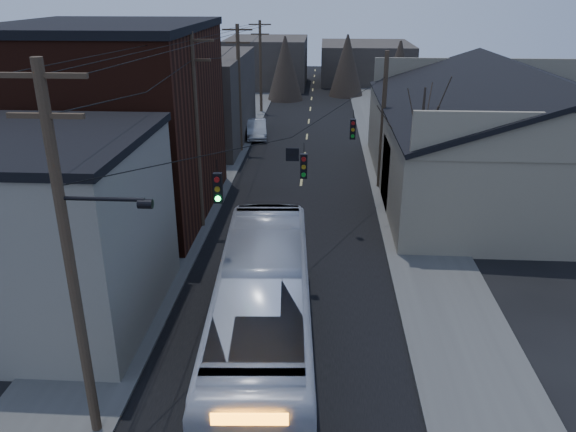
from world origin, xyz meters
name	(u,v)px	position (x,y,z in m)	size (l,w,h in m)	color
road_surface	(304,164)	(0.00, 30.00, 0.01)	(9.00, 110.00, 0.02)	black
sidewalk_left	(215,161)	(-6.50, 30.00, 0.06)	(4.00, 110.00, 0.12)	#474744
sidewalk_right	(393,165)	(6.50, 30.00, 0.06)	(4.00, 110.00, 0.12)	#474744
building_clapboard	(40,233)	(-9.00, 9.00, 3.50)	(8.00, 8.00, 7.00)	slate
building_brick	(113,125)	(-10.00, 20.00, 5.00)	(10.00, 12.00, 10.00)	black
building_left_far	(190,99)	(-9.50, 36.00, 3.50)	(9.00, 14.00, 7.00)	#352F2A
warehouse	(512,149)	(13.00, 25.00, 2.70)	(16.16, 20.60, 7.73)	#7C715A
building_far_left	(267,62)	(-6.00, 65.00, 3.00)	(10.00, 12.00, 6.00)	#352F2A
building_far_right	(365,62)	(7.00, 70.00, 2.50)	(12.00, 14.00, 5.00)	#352F2A
bare_tree	(419,156)	(6.50, 20.00, 3.60)	(0.40, 0.40, 7.20)	black
utility_lines	(249,112)	(-3.11, 24.14, 4.95)	(11.24, 45.28, 10.50)	#382B1E
bus	(263,312)	(-0.55, 6.84, 1.80)	(3.03, 12.93, 3.60)	silver
parked_car	(256,129)	(-4.30, 37.48, 0.76)	(1.60, 4.60, 1.52)	#A2A5A9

